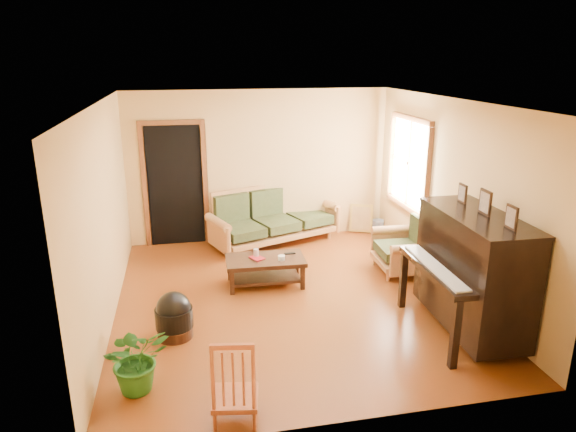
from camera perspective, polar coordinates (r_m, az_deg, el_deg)
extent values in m
plane|color=#57250B|center=(7.01, 0.11, -9.11)|extent=(5.00, 5.00, 0.00)
cube|color=black|center=(8.88, -12.41, 3.28)|extent=(1.08, 0.16, 2.05)
cube|color=white|center=(8.38, 13.30, 5.72)|extent=(0.12, 1.36, 1.46)
cube|color=#A96F3E|center=(8.83, -1.44, -0.06)|extent=(2.42, 1.66, 0.96)
cube|color=black|center=(7.33, -2.52, -6.16)|extent=(1.12, 0.64, 0.40)
cube|color=#A96F3E|center=(7.86, 12.54, -3.04)|extent=(0.87, 0.91, 0.88)
cube|color=black|center=(6.32, 19.79, -6.10)|extent=(1.01, 1.66, 1.44)
cylinder|color=black|center=(6.18, -12.52, -11.27)|extent=(0.50, 0.50, 0.41)
cube|color=#8F3E1A|center=(4.75, -5.94, -17.35)|extent=(0.47, 0.50, 0.86)
cube|color=gold|center=(9.51, 8.13, -0.23)|extent=(0.42, 0.25, 0.55)
cylinder|color=#2E498A|center=(9.54, 9.96, -1.19)|extent=(0.22, 0.22, 0.26)
imported|color=#1E5618|center=(5.33, -16.45, -14.93)|extent=(0.74, 0.68, 0.69)
imported|color=maroon|center=(7.20, -3.95, -4.84)|extent=(0.23, 0.25, 0.02)
cylinder|color=silver|center=(7.28, -3.57, -4.13)|extent=(0.07, 0.07, 0.12)
cylinder|color=silver|center=(7.18, -0.73, -4.67)|extent=(0.12, 0.12, 0.07)
cube|color=black|center=(7.40, 0.21, -4.17)|extent=(0.16, 0.05, 0.02)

